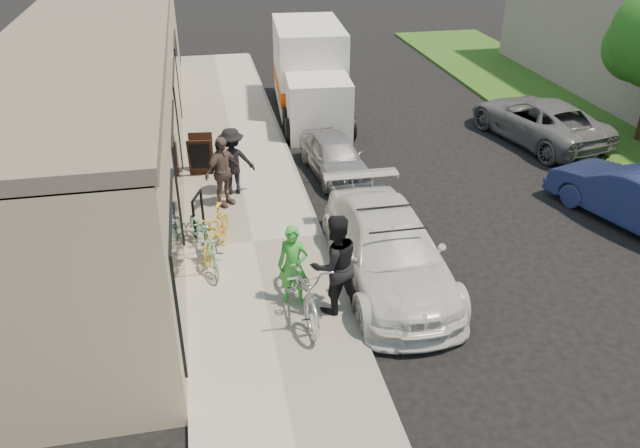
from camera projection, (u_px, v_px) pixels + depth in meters
ground at (377, 317)px, 11.68m from camera, size 120.00×120.00×0.00m
sidewalk at (253, 244)px, 13.87m from camera, size 3.00×34.00×0.15m
curb at (322, 238)px, 14.14m from camera, size 0.12×34.00×0.13m
storefront at (108, 96)px, 16.59m from camera, size 3.60×20.00×4.22m
bike_rack at (198, 209)px, 13.97m from camera, size 0.26×0.62×0.92m
sandwich_board at (201, 155)px, 16.76m from camera, size 0.71×0.71×1.05m
sedan_white at (388, 250)px, 12.44m from camera, size 2.07×4.96×1.47m
sedan_silver at (335, 156)px, 17.04m from camera, size 1.63×3.41×1.12m
moving_truck at (310, 75)px, 21.35m from camera, size 2.64×6.03×2.89m
far_car_blue at (634, 196)px, 14.62m from camera, size 2.68×4.40×1.37m
far_car_gray at (538, 120)px, 19.26m from camera, size 3.13×5.15×1.34m
tandem_bike at (302, 284)px, 11.31m from camera, size 1.00×2.38×1.22m
woman_rider at (293, 265)px, 11.50m from camera, size 0.69×0.58×1.60m
man_standing at (335, 264)px, 11.21m from camera, size 1.10×0.94×1.95m
cruiser_bike_a at (211, 249)px, 12.68m from camera, size 0.65×1.55×0.91m
cruiser_bike_b at (202, 230)px, 13.48m from camera, size 0.95×1.61×0.80m
cruiser_bike_c at (216, 231)px, 13.19m from camera, size 1.05×1.78×1.03m
bystander_a at (232, 161)px, 15.57m from camera, size 1.13×0.66×1.73m
bystander_b at (222, 172)px, 14.97m from camera, size 1.07×0.99×1.76m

